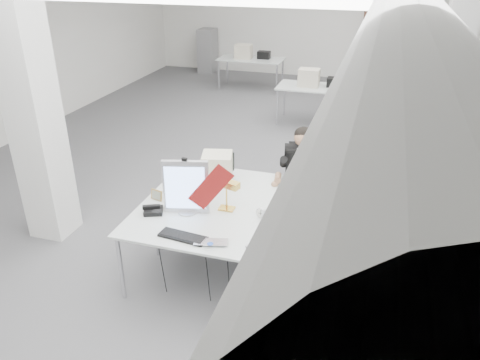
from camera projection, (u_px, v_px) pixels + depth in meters
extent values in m
cube|color=#525154|center=(272.00, 186.00, 7.01)|extent=(10.00, 14.00, 0.02)
cube|color=white|center=(336.00, 17.00, 12.32)|extent=(10.00, 0.02, 3.20)
cube|color=white|center=(32.00, 107.00, 5.18)|extent=(0.45, 0.45, 3.20)
cube|color=white|center=(456.00, 55.00, 7.79)|extent=(0.45, 0.45, 3.20)
cube|color=brown|center=(380.00, 41.00, 12.18)|extent=(0.95, 0.08, 2.10)
cube|color=silver|center=(214.00, 228.00, 4.53)|extent=(1.80, 0.90, 0.02)
cube|color=silver|center=(241.00, 188.00, 5.30)|extent=(1.80, 0.90, 0.02)
cube|color=silver|center=(318.00, 88.00, 9.20)|extent=(1.60, 0.80, 0.02)
cube|color=silver|center=(251.00, 59.00, 11.61)|extent=(1.60, 0.80, 0.02)
cube|color=gray|center=(208.00, 51.00, 13.37)|extent=(0.45, 0.55, 1.20)
cube|color=#B6B6BB|center=(186.00, 187.00, 4.66)|extent=(0.46, 0.16, 0.57)
cube|color=maroon|center=(211.00, 187.00, 4.53)|extent=(0.44, 0.16, 0.49)
cube|color=black|center=(183.00, 237.00, 4.35)|extent=(0.48, 0.20, 0.02)
imported|color=#B2B2B7|center=(210.00, 245.00, 4.22)|extent=(0.35, 0.27, 0.02)
ellipsoid|color=#B4B5B9|center=(250.00, 247.00, 4.19)|extent=(0.10, 0.07, 0.04)
cube|color=black|center=(153.00, 211.00, 4.76)|extent=(0.23, 0.22, 0.05)
cube|color=#B18B4C|center=(157.00, 195.00, 5.00)|extent=(0.15, 0.07, 0.12)
cube|color=#9E7844|center=(285.00, 220.00, 4.53)|extent=(0.15, 0.08, 0.11)
cylinder|color=silver|center=(261.00, 213.00, 4.67)|extent=(0.11, 0.07, 0.11)
cube|color=silver|center=(264.00, 250.00, 4.17)|extent=(0.28, 0.34, 0.01)
cube|color=#D8BF81|center=(285.00, 244.00, 4.25)|extent=(0.22, 0.28, 0.01)
cube|color=silver|center=(299.00, 238.00, 4.34)|extent=(0.25, 0.23, 0.01)
cube|color=beige|center=(217.00, 167.00, 5.40)|extent=(0.41, 0.39, 0.32)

